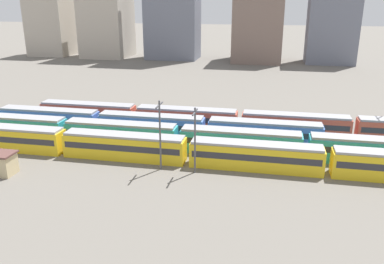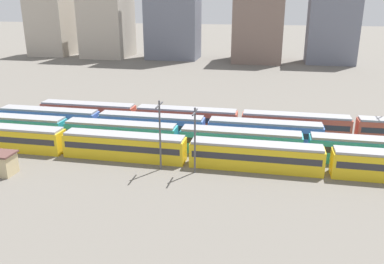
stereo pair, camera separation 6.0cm
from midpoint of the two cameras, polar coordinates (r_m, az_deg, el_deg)
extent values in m
plane|color=#666059|center=(72.68, -19.07, -0.32)|extent=(600.00, 600.00, 0.00)
cube|color=yellow|center=(67.74, -24.78, -0.88)|extent=(18.00, 3.00, 3.40)
cube|color=#2D2D33|center=(67.62, -24.83, -0.56)|extent=(17.20, 3.06, 0.90)
cube|color=#939399|center=(67.19, -25.00, 0.62)|extent=(17.60, 2.70, 0.35)
cube|color=yellow|center=(58.84, -9.66, -2.18)|extent=(18.00, 3.00, 3.40)
cube|color=#2D2D33|center=(58.70, -9.68, -1.81)|extent=(17.20, 3.06, 0.90)
cube|color=#939399|center=(58.21, -9.76, -0.45)|extent=(17.60, 2.70, 0.35)
cube|color=yellow|center=(55.23, 9.05, -3.56)|extent=(18.00, 3.00, 3.40)
cube|color=#2D2D33|center=(55.08, 9.07, -3.17)|extent=(17.20, 3.06, 0.90)
cube|color=#939399|center=(54.55, 9.14, -1.74)|extent=(17.60, 2.70, 0.35)
cube|color=teal|center=(73.16, -24.07, 0.59)|extent=(18.00, 3.00, 3.40)
cube|color=#2D2D33|center=(73.04, -24.11, 0.89)|extent=(17.20, 3.06, 0.90)
cube|color=#939399|center=(72.65, -24.26, 1.99)|extent=(17.60, 2.70, 0.35)
cube|color=teal|center=(64.27, -10.13, -0.40)|extent=(18.00, 3.00, 3.40)
cube|color=#2D2D33|center=(64.14, -10.15, -0.05)|extent=(17.20, 3.06, 0.90)
cube|color=#939399|center=(63.69, -10.23, 1.20)|extent=(17.60, 2.70, 0.35)
cube|color=teal|center=(60.19, 6.89, -1.56)|extent=(18.00, 3.00, 3.40)
cube|color=#2D2D33|center=(60.05, 6.91, -1.20)|extent=(17.20, 3.06, 0.90)
cube|color=#939399|center=(59.57, 6.96, 0.13)|extent=(17.60, 2.70, 0.35)
cube|color=teal|center=(61.89, 24.62, -2.62)|extent=(18.00, 3.00, 3.40)
cube|color=#2D2D33|center=(61.75, 24.67, -2.27)|extent=(17.20, 3.06, 0.90)
cube|color=#939399|center=(61.29, 24.85, -0.99)|extent=(17.60, 2.70, 0.35)
cube|color=#4C70BC|center=(75.44, -19.72, 1.64)|extent=(18.00, 3.00, 3.40)
cube|color=#2D2D33|center=(75.33, -19.75, 1.94)|extent=(17.20, 3.06, 0.90)
cube|color=#939399|center=(74.94, -19.88, 3.01)|extent=(17.60, 2.70, 0.35)
cube|color=#4C70BC|center=(67.81, -5.85, 0.82)|extent=(18.00, 3.00, 3.40)
cube|color=#2D2D33|center=(67.69, -5.87, 1.15)|extent=(17.20, 3.06, 0.90)
cube|color=#939399|center=(67.27, -5.91, 2.34)|extent=(17.60, 2.70, 0.35)
cube|color=#4C70BC|center=(64.97, 10.30, -0.20)|extent=(18.00, 3.00, 3.40)
cube|color=#2D2D33|center=(64.84, 10.32, 0.14)|extent=(17.20, 3.06, 0.90)
cube|color=#939399|center=(64.40, 10.39, 1.38)|extent=(17.60, 2.70, 0.35)
cube|color=#BC4C38|center=(77.46, -14.62, 2.58)|extent=(18.00, 3.00, 3.40)
cube|color=#2D2D33|center=(77.36, -14.64, 2.87)|extent=(17.20, 3.06, 0.90)
cube|color=#939399|center=(76.98, -14.73, 3.92)|extent=(17.60, 2.70, 0.35)
cube|color=#BC4C38|center=(71.39, -0.80, 1.84)|extent=(18.00, 3.00, 3.40)
cube|color=#2D2D33|center=(71.28, -0.80, 2.15)|extent=(17.20, 3.06, 0.90)
cube|color=#939399|center=(70.87, -0.81, 3.29)|extent=(17.60, 2.70, 0.35)
cube|color=#BC4C38|center=(70.06, 14.49, 0.90)|extent=(18.00, 3.00, 3.40)
cube|color=#2D2D33|center=(69.94, 14.52, 1.21)|extent=(17.20, 3.06, 0.90)
cube|color=#939399|center=(69.53, 14.62, 2.37)|extent=(17.60, 2.70, 0.35)
cylinder|color=#4C4C51|center=(53.39, -4.61, -0.55)|extent=(0.24, 0.24, 9.71)
cube|color=#47474C|center=(52.15, -4.73, 3.87)|extent=(0.16, 3.20, 0.16)
cylinder|color=#4C4C51|center=(52.35, 0.39, -1.27)|extent=(0.24, 0.24, 9.04)
cube|color=#47474C|center=(51.15, 0.40, 2.86)|extent=(0.16, 3.20, 0.16)
cube|color=#C6B284|center=(58.70, -25.57, -4.20)|extent=(3.20, 2.60, 2.80)
cube|color=brown|center=(58.17, -25.78, -2.82)|extent=(3.60, 3.00, 0.24)
cube|color=#B2A899|center=(175.11, -19.54, 14.16)|extent=(15.64, 14.03, 23.40)
cube|color=#B2A899|center=(164.12, -12.17, 16.00)|extent=(16.80, 18.41, 31.68)
cube|color=#7A665B|center=(151.25, 9.48, 14.99)|extent=(17.38, 20.69, 26.55)
cube|color=slate|center=(152.34, 19.45, 14.78)|extent=(16.72, 13.49, 29.43)
camera|label=1|loc=(0.03, -90.03, -0.01)|focal=37.30mm
camera|label=2|loc=(0.03, 89.97, 0.01)|focal=37.30mm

